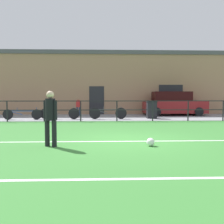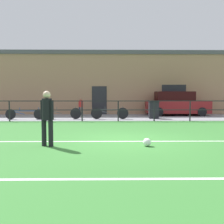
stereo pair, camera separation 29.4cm
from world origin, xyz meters
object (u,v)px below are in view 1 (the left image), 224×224
object	(u,v)px
spectator_child	(78,105)
bicycle_parked_2	(22,114)
bicycle_parked_1	(60,113)
trash_bin_0	(152,109)
parked_car_red	(174,104)
bicycle_parked_0	(108,113)
soccer_ball_match	(151,142)
player_goalkeeper	(50,115)

from	to	relation	value
spectator_child	bicycle_parked_2	xyz separation A→B (m)	(-3.03, -2.77, -0.39)
spectator_child	bicycle_parked_1	xyz separation A→B (m)	(-0.88, -2.57, -0.37)
spectator_child	bicycle_parked_2	distance (m)	4.12
spectator_child	trash_bin_0	size ratio (longest dim) A/B	1.16
parked_car_red	bicycle_parked_2	distance (m)	10.20
bicycle_parked_0	parked_car_red	bearing A→B (deg)	30.00
bicycle_parked_2	soccer_ball_match	bearing A→B (deg)	-52.86
spectator_child	parked_car_red	world-z (taller)	parked_car_red
bicycle_parked_2	bicycle_parked_1	bearing A→B (deg)	5.32
player_goalkeeper	trash_bin_0	size ratio (longest dim) A/B	1.47
parked_car_red	trash_bin_0	bearing A→B (deg)	-130.38
player_goalkeeper	spectator_child	bearing A→B (deg)	-65.54
soccer_ball_match	bicycle_parked_0	size ratio (longest dim) A/B	0.10
soccer_ball_match	bicycle_parked_2	xyz separation A→B (m)	(-6.06, 8.00, 0.22)
trash_bin_0	bicycle_parked_0	bearing A→B (deg)	-172.65
soccer_ball_match	parked_car_red	size ratio (longest dim) A/B	0.05
bicycle_parked_0	player_goalkeeper	bearing A→B (deg)	-102.58
bicycle_parked_1	spectator_child	bearing A→B (deg)	71.09
parked_car_red	bicycle_parked_0	distance (m)	5.49
bicycle_parked_1	trash_bin_0	distance (m)	5.60
parked_car_red	spectator_child	bearing A→B (deg)	-178.55
bicycle_parked_0	bicycle_parked_2	xyz separation A→B (m)	(-5.02, -0.20, -0.03)
parked_car_red	bicycle_parked_1	xyz separation A→B (m)	(-7.61, -2.74, -0.45)
trash_bin_0	bicycle_parked_2	bearing A→B (deg)	-175.94
soccer_ball_match	trash_bin_0	world-z (taller)	trash_bin_0
bicycle_parked_0	bicycle_parked_2	size ratio (longest dim) A/B	0.99
soccer_ball_match	spectator_child	world-z (taller)	spectator_child
parked_car_red	player_goalkeeper	bearing A→B (deg)	-121.07
bicycle_parked_1	parked_car_red	bearing A→B (deg)	19.77
bicycle_parked_0	bicycle_parked_1	bearing A→B (deg)	-180.00
player_goalkeeper	bicycle_parked_1	bearing A→B (deg)	-59.11
parked_car_red	soccer_ball_match	bearing A→B (deg)	-108.72
player_goalkeeper	soccer_ball_match	world-z (taller)	player_goalkeeper
spectator_child	trash_bin_0	world-z (taller)	spectator_child
spectator_child	bicycle_parked_0	xyz separation A→B (m)	(1.99, -2.57, -0.36)
spectator_child	parked_car_red	distance (m)	6.73
parked_car_red	trash_bin_0	distance (m)	3.14
soccer_ball_match	spectator_child	size ratio (longest dim) A/B	0.18
player_goalkeeper	parked_car_red	world-z (taller)	parked_car_red
spectator_child	parked_car_red	xyz separation A→B (m)	(6.73, 0.17, 0.08)
spectator_child	soccer_ball_match	bearing A→B (deg)	124.90
player_goalkeeper	trash_bin_0	world-z (taller)	player_goalkeeper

